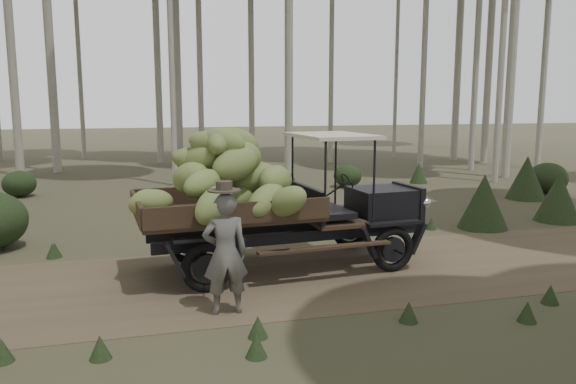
# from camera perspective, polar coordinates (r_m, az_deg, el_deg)

# --- Properties ---
(ground) EXTENTS (120.00, 120.00, 0.00)m
(ground) POSITION_cam_1_polar(r_m,az_deg,el_deg) (10.13, 2.08, -8.36)
(ground) COLOR #473D2B
(ground) RESTS_ON ground
(dirt_track) EXTENTS (70.00, 4.00, 0.01)m
(dirt_track) POSITION_cam_1_polar(r_m,az_deg,el_deg) (10.13, 2.08, -8.33)
(dirt_track) COLOR brown
(dirt_track) RESTS_ON ground
(banana_truck) EXTENTS (5.64, 2.79, 2.69)m
(banana_truck) POSITION_cam_1_polar(r_m,az_deg,el_deg) (9.96, -3.43, 0.63)
(banana_truck) COLOR black
(banana_truck) RESTS_ON ground
(farmer) EXTENTS (0.65, 0.48, 1.94)m
(farmer) POSITION_cam_1_polar(r_m,az_deg,el_deg) (8.13, -6.39, -6.06)
(farmer) COLOR #51504A
(farmer) RESTS_ON ground
(undergrowth) EXTENTS (22.91, 21.94, 1.37)m
(undergrowth) POSITION_cam_1_polar(r_m,az_deg,el_deg) (10.95, 3.04, -4.07)
(undergrowth) COLOR #233319
(undergrowth) RESTS_ON ground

